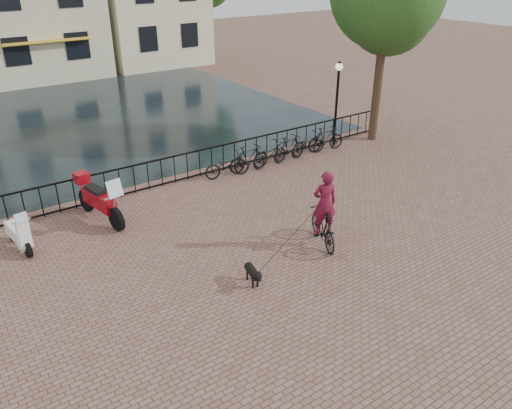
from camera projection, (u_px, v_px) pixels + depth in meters
ground at (328, 296)px, 11.86m from camera, size 100.00×100.00×0.00m
canal_water at (90, 119)px, 24.53m from camera, size 20.00×20.00×0.00m
railing at (175, 170)px, 17.49m from camera, size 20.00×0.05×1.02m
lamp_post at (337, 90)px, 20.02m from camera, size 0.30×0.30×3.45m
cyclist at (324, 213)px, 13.56m from camera, size 1.19×1.94×2.56m
dog at (252, 274)px, 12.20m from camera, size 0.43×0.85×0.55m
motorcycle at (99, 195)px, 14.86m from camera, size 0.97×2.40×1.67m
scooter at (16, 227)px, 13.46m from camera, size 0.63×1.53×1.37m
parked_bike_0 at (227, 165)px, 17.99m from camera, size 1.79×0.86×0.90m
parked_bike_1 at (249, 158)px, 18.45m from camera, size 1.69×0.55×1.00m
parked_bike_2 at (270, 154)px, 18.96m from camera, size 1.78×0.84×0.90m
parked_bike_3 at (289, 148)px, 19.42m from camera, size 1.71×0.66×1.00m
parked_bike_4 at (308, 145)px, 19.93m from camera, size 1.73×0.65×0.90m
parked_bike_5 at (326, 139)px, 20.39m from camera, size 1.72×0.75×1.00m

